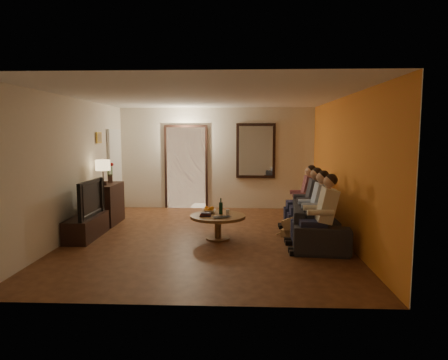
{
  "coord_description": "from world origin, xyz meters",
  "views": [
    {
      "loc": [
        0.63,
        -7.29,
        1.93
      ],
      "look_at": [
        0.3,
        0.3,
        1.05
      ],
      "focal_mm": 32.0,
      "sensor_mm": 36.0,
      "label": 1
    }
  ],
  "objects_px": {
    "person_a": "(323,218)",
    "coffee_table": "(218,227)",
    "person_b": "(316,210)",
    "laptop": "(223,218)",
    "tv_stand": "(87,227)",
    "dog": "(295,223)",
    "bowl": "(209,211)",
    "sofa": "(318,222)",
    "person_c": "(310,204)",
    "dresser": "(108,204)",
    "tv": "(85,198)",
    "table_lamp": "(103,172)",
    "person_d": "(305,199)",
    "wine_bottle": "(221,206)"
  },
  "relations": [
    {
      "from": "person_d",
      "to": "tv",
      "type": "bearing_deg",
      "value": -167.19
    },
    {
      "from": "person_c",
      "to": "bowl",
      "type": "bearing_deg",
      "value": -176.07
    },
    {
      "from": "dog",
      "to": "coffee_table",
      "type": "xyz_separation_m",
      "value": [
        -1.43,
        -0.17,
        -0.06
      ]
    },
    {
      "from": "table_lamp",
      "to": "bowl",
      "type": "relative_size",
      "value": 2.08
    },
    {
      "from": "person_b",
      "to": "laptop",
      "type": "height_order",
      "value": "person_b"
    },
    {
      "from": "table_lamp",
      "to": "person_a",
      "type": "distance_m",
      "value": 4.6
    },
    {
      "from": "dog",
      "to": "bowl",
      "type": "distance_m",
      "value": 1.62
    },
    {
      "from": "tv_stand",
      "to": "laptop",
      "type": "xyz_separation_m",
      "value": [
        2.56,
        -0.28,
        0.26
      ]
    },
    {
      "from": "tv_stand",
      "to": "person_d",
      "type": "relative_size",
      "value": 1.02
    },
    {
      "from": "tv",
      "to": "person_b",
      "type": "distance_m",
      "value": 4.19
    },
    {
      "from": "coffee_table",
      "to": "table_lamp",
      "type": "bearing_deg",
      "value": 158.1
    },
    {
      "from": "person_c",
      "to": "tv_stand",
      "type": "bearing_deg",
      "value": -175.2
    },
    {
      "from": "dog",
      "to": "wine_bottle",
      "type": "relative_size",
      "value": 1.81
    },
    {
      "from": "coffee_table",
      "to": "laptop",
      "type": "distance_m",
      "value": 0.38
    },
    {
      "from": "tv",
      "to": "coffee_table",
      "type": "distance_m",
      "value": 2.51
    },
    {
      "from": "dog",
      "to": "tv",
      "type": "bearing_deg",
      "value": -153.56
    },
    {
      "from": "person_b",
      "to": "person_c",
      "type": "distance_m",
      "value": 0.6
    },
    {
      "from": "tv_stand",
      "to": "dog",
      "type": "xyz_separation_m",
      "value": [
        3.88,
        0.17,
        0.08
      ]
    },
    {
      "from": "sofa",
      "to": "bowl",
      "type": "height_order",
      "value": "sofa"
    },
    {
      "from": "table_lamp",
      "to": "bowl",
      "type": "xyz_separation_m",
      "value": [
        2.28,
        -0.77,
        -0.65
      ]
    },
    {
      "from": "person_a",
      "to": "table_lamp",
      "type": "bearing_deg",
      "value": 156.31
    },
    {
      "from": "person_a",
      "to": "dog",
      "type": "xyz_separation_m",
      "value": [
        -0.3,
        1.02,
        -0.32
      ]
    },
    {
      "from": "dresser",
      "to": "tv",
      "type": "distance_m",
      "value": 1.25
    },
    {
      "from": "dresser",
      "to": "tv",
      "type": "relative_size",
      "value": 0.83
    },
    {
      "from": "tv",
      "to": "laptop",
      "type": "relative_size",
      "value": 3.58
    },
    {
      "from": "person_b",
      "to": "tv",
      "type": "bearing_deg",
      "value": 176.6
    },
    {
      "from": "bowl",
      "to": "table_lamp",
      "type": "bearing_deg",
      "value": 161.37
    },
    {
      "from": "tv_stand",
      "to": "dresser",
      "type": "bearing_deg",
      "value": 90.0
    },
    {
      "from": "person_a",
      "to": "coffee_table",
      "type": "relative_size",
      "value": 1.19
    },
    {
      "from": "person_b",
      "to": "person_c",
      "type": "height_order",
      "value": "same"
    },
    {
      "from": "tv_stand",
      "to": "bowl",
      "type": "relative_size",
      "value": 4.72
    },
    {
      "from": "person_a",
      "to": "wine_bottle",
      "type": "height_order",
      "value": "person_a"
    },
    {
      "from": "coffee_table",
      "to": "laptop",
      "type": "bearing_deg",
      "value": -70.35
    },
    {
      "from": "table_lamp",
      "to": "person_c",
      "type": "bearing_deg",
      "value": -8.64
    },
    {
      "from": "wine_bottle",
      "to": "dog",
      "type": "bearing_deg",
      "value": 2.93
    },
    {
      "from": "sofa",
      "to": "person_b",
      "type": "distance_m",
      "value": 0.41
    },
    {
      "from": "dog",
      "to": "coffee_table",
      "type": "distance_m",
      "value": 1.44
    },
    {
      "from": "person_b",
      "to": "coffee_table",
      "type": "height_order",
      "value": "person_b"
    },
    {
      "from": "sofa",
      "to": "person_a",
      "type": "distance_m",
      "value": 0.94
    },
    {
      "from": "person_a",
      "to": "wine_bottle",
      "type": "distance_m",
      "value": 1.93
    },
    {
      "from": "person_a",
      "to": "person_d",
      "type": "distance_m",
      "value": 1.8
    },
    {
      "from": "person_a",
      "to": "person_c",
      "type": "height_order",
      "value": "same"
    },
    {
      "from": "sofa",
      "to": "person_a",
      "type": "relative_size",
      "value": 1.91
    },
    {
      "from": "table_lamp",
      "to": "tv_stand",
      "type": "relative_size",
      "value": 0.44
    },
    {
      "from": "sofa",
      "to": "person_c",
      "type": "distance_m",
      "value": 0.41
    },
    {
      "from": "sofa",
      "to": "laptop",
      "type": "height_order",
      "value": "sofa"
    },
    {
      "from": "dresser",
      "to": "person_d",
      "type": "bearing_deg",
      "value": -3.5
    },
    {
      "from": "dog",
      "to": "bowl",
      "type": "xyz_separation_m",
      "value": [
        -1.61,
        0.05,
        0.2
      ]
    },
    {
      "from": "tv_stand",
      "to": "bowl",
      "type": "distance_m",
      "value": 2.3
    },
    {
      "from": "person_c",
      "to": "bowl",
      "type": "distance_m",
      "value": 1.92
    }
  ]
}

